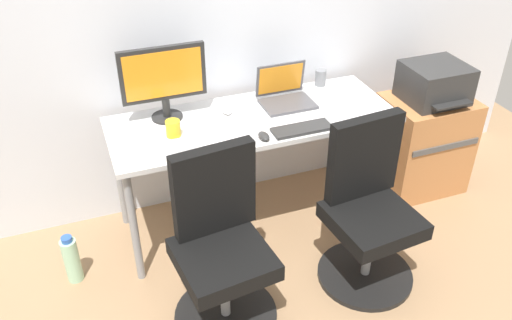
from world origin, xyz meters
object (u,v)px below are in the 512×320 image
object	(u,v)px
coffee_mug	(173,128)
side_cabinet	(423,144)
office_chair_left	(221,249)
water_bottle_on_floor	(72,259)
desktop_monitor	(163,78)
printer	(435,83)
open_laptop	(285,94)
office_chair_right	(368,212)

from	to	relation	value
coffee_mug	side_cabinet	bearing A→B (deg)	0.15
office_chair_left	side_cabinet	xyz separation A→B (m)	(1.63, 0.61, -0.09)
side_cabinet	water_bottle_on_floor	size ratio (longest dim) A/B	2.16
coffee_mug	desktop_monitor	bearing A→B (deg)	86.63
side_cabinet	printer	size ratio (longest dim) A/B	1.67
printer	coffee_mug	xyz separation A→B (m)	(-1.70, -0.00, 0.01)
water_bottle_on_floor	desktop_monitor	world-z (taller)	desktop_monitor
office_chair_left	desktop_monitor	bearing A→B (deg)	93.74
printer	coffee_mug	distance (m)	1.70
printer	coffee_mug	size ratio (longest dim) A/B	4.35
office_chair_left	printer	world-z (taller)	office_chair_left
side_cabinet	open_laptop	xyz separation A→B (m)	(-0.97, 0.16, 0.47)
office_chair_right	desktop_monitor	bearing A→B (deg)	137.34
desktop_monitor	open_laptop	world-z (taller)	desktop_monitor
office_chair_left	printer	bearing A→B (deg)	20.50
side_cabinet	water_bottle_on_floor	bearing A→B (deg)	-177.38
office_chair_right	printer	xyz separation A→B (m)	(0.80, 0.61, 0.37)
side_cabinet	printer	world-z (taller)	printer
printer	open_laptop	world-z (taller)	open_laptop
printer	open_laptop	bearing A→B (deg)	170.84
office_chair_right	side_cabinet	xyz separation A→B (m)	(0.80, 0.61, -0.09)
office_chair_left	side_cabinet	size ratio (longest dim) A/B	1.40
open_laptop	coffee_mug	xyz separation A→B (m)	(-0.73, -0.16, -0.01)
open_laptop	printer	bearing A→B (deg)	-9.16
printer	desktop_monitor	size ratio (longest dim) A/B	0.83
desktop_monitor	office_chair_left	bearing A→B (deg)	-86.26
office_chair_right	open_laptop	xyz separation A→B (m)	(-0.18, 0.77, 0.39)
printer	desktop_monitor	bearing A→B (deg)	172.91
water_bottle_on_floor	coffee_mug	distance (m)	0.93
open_laptop	desktop_monitor	bearing A→B (deg)	175.76
office_chair_right	coffee_mug	bearing A→B (deg)	146.08
desktop_monitor	open_laptop	xyz separation A→B (m)	(0.71, -0.05, -0.19)
office_chair_left	office_chair_right	distance (m)	0.84
water_bottle_on_floor	open_laptop	size ratio (longest dim) A/B	1.00
office_chair_right	office_chair_left	bearing A→B (deg)	-179.99
office_chair_right	printer	size ratio (longest dim) A/B	2.35
side_cabinet	coffee_mug	xyz separation A→B (m)	(-1.70, -0.00, 0.47)
desktop_monitor	coffee_mug	distance (m)	0.29
desktop_monitor	open_laptop	distance (m)	0.74
printer	open_laptop	distance (m)	0.98
side_cabinet	printer	bearing A→B (deg)	-90.00
side_cabinet	open_laptop	size ratio (longest dim) A/B	2.16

